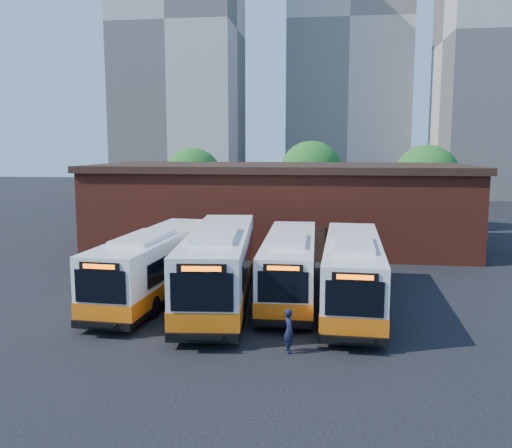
# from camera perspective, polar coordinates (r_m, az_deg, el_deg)

# --- Properties ---
(ground) EXTENTS (220.00, 220.00, 0.00)m
(ground) POSITION_cam_1_polar(r_m,az_deg,el_deg) (23.76, -1.91, -10.90)
(ground) COLOR black
(bus_west) EXTENTS (3.36, 12.92, 3.49)m
(bus_west) POSITION_cam_1_polar(r_m,az_deg,el_deg) (28.63, -10.50, -4.43)
(bus_west) COLOR white
(bus_west) RESTS_ON ground
(bus_midwest) EXTENTS (4.20, 14.10, 3.79)m
(bus_midwest) POSITION_cam_1_polar(r_m,az_deg,el_deg) (27.32, -3.87, -4.62)
(bus_midwest) COLOR white
(bus_midwest) RESTS_ON ground
(bus_mideast) EXTENTS (2.79, 12.27, 3.32)m
(bus_mideast) POSITION_cam_1_polar(r_m,az_deg,el_deg) (28.31, 3.59, -4.61)
(bus_mideast) COLOR white
(bus_mideast) RESTS_ON ground
(bus_east) EXTENTS (3.03, 12.80, 3.46)m
(bus_east) POSITION_cam_1_polar(r_m,az_deg,el_deg) (26.88, 10.11, -5.27)
(bus_east) COLOR white
(bus_east) RESTS_ON ground
(transit_worker) EXTENTS (0.58, 0.72, 1.70)m
(transit_worker) POSITION_cam_1_polar(r_m,az_deg,el_deg) (20.90, 3.50, -11.15)
(transit_worker) COLOR black
(transit_worker) RESTS_ON ground
(depot_building) EXTENTS (28.60, 12.60, 6.40)m
(depot_building) POSITION_cam_1_polar(r_m,az_deg,el_deg) (42.55, 2.51, 2.07)
(depot_building) COLOR maroon
(depot_building) RESTS_ON ground
(tree_west) EXTENTS (6.00, 6.00, 7.65)m
(tree_west) POSITION_cam_1_polar(r_m,az_deg,el_deg) (55.95, -6.67, 4.90)
(tree_west) COLOR #382314
(tree_west) RESTS_ON ground
(tree_mid) EXTENTS (6.56, 6.56, 8.36)m
(tree_mid) POSITION_cam_1_polar(r_m,az_deg,el_deg) (56.24, 5.83, 5.37)
(tree_mid) COLOR #382314
(tree_mid) RESTS_ON ground
(tree_east) EXTENTS (6.24, 6.24, 7.96)m
(tree_east) POSITION_cam_1_polar(r_m,az_deg,el_deg) (54.03, 17.50, 4.67)
(tree_east) COLOR #382314
(tree_east) RESTS_ON ground
(tower_left) EXTENTS (20.00, 18.00, 56.20)m
(tower_left) POSITION_cam_1_polar(r_m,az_deg,el_deg) (99.65, -8.02, 19.69)
(tower_left) COLOR #B6B1A7
(tower_left) RESTS_ON ground
(tower_center) EXTENTS (22.00, 20.00, 61.20)m
(tower_center) POSITION_cam_1_polar(r_m,az_deg,el_deg) (110.53, 9.69, 19.82)
(tower_center) COLOR #BBB6AB
(tower_center) RESTS_ON ground
(tower_right) EXTENTS (18.00, 18.00, 49.20)m
(tower_right) POSITION_cam_1_polar(r_m,az_deg,el_deg) (95.35, 24.64, 17.44)
(tower_right) COLOR #B6B1A7
(tower_right) RESTS_ON ground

